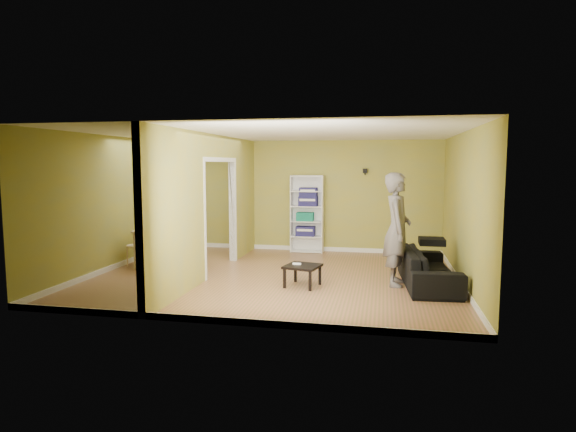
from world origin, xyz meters
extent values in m
plane|color=#995F45|center=(0.00, 0.00, 0.00)|extent=(6.50, 6.50, 0.00)
plane|color=white|center=(0.00, 0.00, 2.60)|extent=(6.50, 6.50, 0.00)
plane|color=olive|center=(0.00, 2.75, 1.30)|extent=(6.50, 0.00, 6.50)
plane|color=olive|center=(0.00, -2.75, 1.30)|extent=(6.50, 0.00, 6.50)
plane|color=olive|center=(-3.25, 0.00, 1.30)|extent=(0.00, 5.50, 5.50)
plane|color=olive|center=(3.25, 0.00, 1.30)|extent=(0.00, 5.50, 5.50)
cube|color=black|center=(1.50, 2.69, 1.90)|extent=(0.10, 0.10, 0.10)
imported|color=black|center=(2.70, -0.13, 0.40)|extent=(2.15, 1.05, 0.80)
imported|color=slate|center=(2.16, -0.21, 1.12)|extent=(0.83, 0.66, 2.25)
cube|color=white|center=(-0.18, 2.56, 0.90)|extent=(0.02, 0.33, 1.80)
cube|color=white|center=(0.55, 2.56, 0.90)|extent=(0.02, 0.33, 1.80)
cube|color=white|center=(0.19, 2.71, 0.90)|extent=(0.76, 0.02, 1.80)
cube|color=white|center=(0.19, 2.56, 0.02)|extent=(0.72, 0.33, 0.02)
cube|color=white|center=(0.19, 2.56, 0.37)|extent=(0.72, 0.33, 0.02)
cube|color=white|center=(0.19, 2.56, 0.72)|extent=(0.72, 0.33, 0.02)
cube|color=white|center=(0.19, 2.56, 1.08)|extent=(0.72, 0.33, 0.02)
cube|color=white|center=(0.19, 2.56, 1.43)|extent=(0.72, 0.33, 0.02)
cube|color=white|center=(0.19, 2.56, 1.78)|extent=(0.72, 0.33, 0.02)
cube|color=navy|center=(0.15, 2.56, 0.49)|extent=(0.43, 0.28, 0.22)
cube|color=#27746B|center=(0.14, 2.56, 0.83)|extent=(0.39, 0.25, 0.20)
cube|color=navy|center=(0.21, 2.56, 1.19)|extent=(0.43, 0.28, 0.22)
cube|color=navy|center=(0.21, 2.56, 1.40)|extent=(0.40, 0.26, 0.21)
cube|color=black|center=(0.61, -0.62, 0.34)|extent=(0.55, 0.55, 0.04)
cube|color=black|center=(0.39, -0.85, 0.16)|extent=(0.05, 0.05, 0.32)
cube|color=black|center=(0.84, -0.85, 0.16)|extent=(0.05, 0.05, 0.32)
cube|color=black|center=(0.39, -0.39, 0.16)|extent=(0.05, 0.05, 0.32)
cube|color=black|center=(0.84, -0.39, 0.16)|extent=(0.05, 0.05, 0.32)
cube|color=white|center=(0.51, -0.59, 0.38)|extent=(0.14, 0.04, 0.03)
cube|color=beige|center=(-2.29, 0.42, 0.74)|extent=(1.22, 0.81, 0.04)
cylinder|color=beige|center=(-2.85, 0.06, 0.36)|extent=(0.05, 0.05, 0.72)
cylinder|color=beige|center=(-1.73, 0.06, 0.36)|extent=(0.05, 0.05, 0.72)
cylinder|color=beige|center=(-2.85, 0.78, 0.36)|extent=(0.05, 0.05, 0.72)
cylinder|color=beige|center=(-1.73, 0.78, 0.36)|extent=(0.05, 0.05, 0.72)
camera|label=1|loc=(1.93, -8.46, 2.06)|focal=30.00mm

